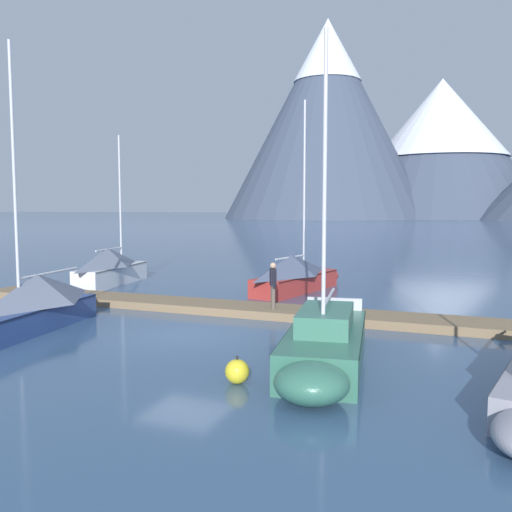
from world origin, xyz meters
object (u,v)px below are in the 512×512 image
Objects in this scene: sailboat_mid_dock_starboard at (324,345)px; person_on_dock at (273,282)px; sailboat_mid_dock_port at (297,273)px; sailboat_nearest_berth at (112,266)px; sailboat_second_berth at (26,305)px; mooring_buoy_inner_mooring at (237,371)px.

person_on_dock is (-3.40, 5.65, 0.67)m from sailboat_mid_dock_starboard.
person_on_dock is (1.00, -6.09, 0.40)m from sailboat_mid_dock_port.
sailboat_mid_dock_starboard is (14.06, -10.53, -0.34)m from sailboat_nearest_berth.
sailboat_nearest_berth is 4.60× the size of person_on_dock.
sailboat_second_berth is 8.43m from person_on_dock.
sailboat_second_berth reaches higher than sailboat_nearest_berth.
mooring_buoy_inner_mooring is (12.52, -12.42, -0.65)m from sailboat_nearest_berth.
sailboat_nearest_berth is 0.96× the size of sailboat_mid_dock_starboard.
sailboat_nearest_berth is at bearing 111.82° from sailboat_second_berth.
sailboat_second_berth is 12.60m from sailboat_mid_dock_port.
person_on_dock is (10.66, -4.89, 0.33)m from sailboat_nearest_berth.
mooring_buoy_inner_mooring is at bearing -129.21° from sailboat_mid_dock_starboard.
sailboat_mid_dock_starboard reaches higher than sailboat_nearest_berth.
sailboat_second_berth reaches higher than person_on_dock.
sailboat_second_berth is 8.83m from mooring_buoy_inner_mooring.
person_on_dock is 2.64× the size of mooring_buoy_inner_mooring.
mooring_buoy_inner_mooring is (1.86, -7.54, -0.98)m from person_on_dock.
sailboat_nearest_berth is 17.65m from mooring_buoy_inner_mooring.
sailboat_nearest_berth is 0.86× the size of sailboat_second_berth.
sailboat_nearest_berth is at bearing 143.16° from sailboat_mid_dock_starboard.
sailboat_mid_dock_port reaches higher than sailboat_nearest_berth.
sailboat_mid_dock_starboard is at bearing -58.94° from person_on_dock.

